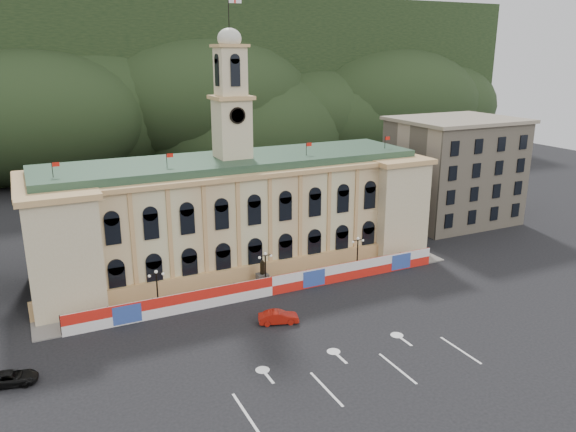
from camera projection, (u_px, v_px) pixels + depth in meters
name	position (u px, v px, depth m)	size (l,w,h in m)	color
ground	(331.00, 349.00, 58.38)	(260.00, 260.00, 0.00)	black
lane_markings	(357.00, 373.00, 54.07)	(26.00, 10.00, 0.02)	white
hill_ridge	(116.00, 89.00, 158.20)	(230.00, 80.00, 64.00)	black
city_hall	(235.00, 211.00, 80.02)	(56.20, 17.60, 37.10)	beige
side_building_right	(454.00, 170.00, 100.43)	(21.00, 17.00, 18.60)	tan
hoarding_fence	(272.00, 286.00, 71.06)	(50.00, 0.44, 2.50)	red
pavement	(263.00, 287.00, 73.68)	(56.00, 5.50, 0.16)	slate
statue	(263.00, 278.00, 73.59)	(1.40, 1.40, 3.72)	#595651
lamp_left	(157.00, 286.00, 66.34)	(1.96, 0.44, 5.15)	black
lamp_center	(265.00, 267.00, 72.19)	(1.96, 0.44, 5.15)	black
lamp_right	(358.00, 251.00, 78.04)	(1.96, 0.44, 5.15)	black
red_sedan	(278.00, 317.00, 63.78)	(4.84, 2.84, 1.51)	#9F150B
black_suv	(11.00, 378.00, 52.08)	(5.09, 3.15, 1.31)	black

